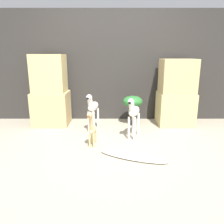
{
  "coord_description": "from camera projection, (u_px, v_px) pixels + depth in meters",
  "views": [
    {
      "loc": [
        -0.03,
        -2.97,
        1.34
      ],
      "look_at": [
        -0.01,
        0.66,
        0.38
      ],
      "focal_mm": 35.0,
      "sensor_mm": 36.0,
      "label": 1
    }
  ],
  "objects": [
    {
      "name": "zebra_right",
      "position": [
        133.0,
        112.0,
        3.53
      ],
      "size": [
        0.28,
        0.51,
        0.7
      ],
      "color": "white",
      "rests_on": "ground_plane"
    },
    {
      "name": "giraffe_figurine",
      "position": [
        91.0,
        127.0,
        3.22
      ],
      "size": [
        0.13,
        0.41,
        0.57
      ],
      "color": "tan",
      "rests_on": "ground_plane"
    },
    {
      "name": "potted_palm_front",
      "position": [
        132.0,
        103.0,
        4.21
      ],
      "size": [
        0.38,
        0.38,
        0.57
      ],
      "color": "black",
      "rests_on": "ground_plane"
    },
    {
      "name": "surfboard",
      "position": [
        132.0,
        156.0,
        2.93
      ],
      "size": [
        0.96,
        0.59,
        0.09
      ],
      "color": "silver",
      "rests_on": "ground_plane"
    },
    {
      "name": "rock_pillar_right",
      "position": [
        175.0,
        94.0,
        4.19
      ],
      "size": [
        0.67,
        0.55,
        1.26
      ],
      "color": "#D1B775",
      "rests_on": "ground_plane"
    },
    {
      "name": "zebra_left",
      "position": [
        92.0,
        107.0,
        3.87
      ],
      "size": [
        0.24,
        0.51,
        0.7
      ],
      "color": "white",
      "rests_on": "ground_plane"
    },
    {
      "name": "ground_plane",
      "position": [
        113.0,
        149.0,
        3.21
      ],
      "size": [
        14.0,
        14.0,
        0.0
      ],
      "primitive_type": "plane",
      "color": "#9E937F"
    },
    {
      "name": "wall_back",
      "position": [
        112.0,
        67.0,
        4.46
      ],
      "size": [
        6.4,
        0.08,
        2.2
      ],
      "color": "#2D2B28",
      "rests_on": "ground_plane"
    },
    {
      "name": "rock_pillar_left",
      "position": [
        50.0,
        93.0,
        4.18
      ],
      "size": [
        0.67,
        0.55,
        1.35
      ],
      "color": "tan",
      "rests_on": "ground_plane"
    }
  ]
}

